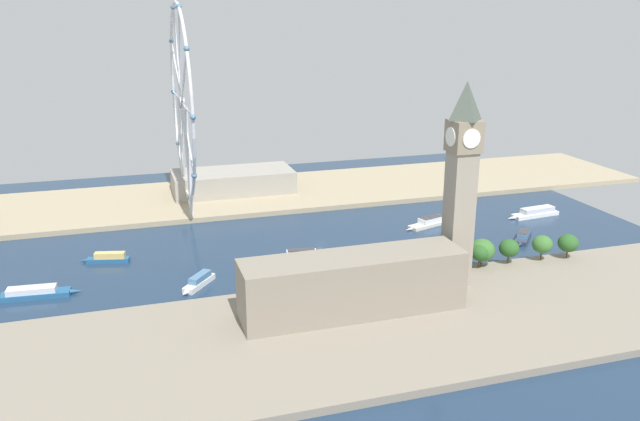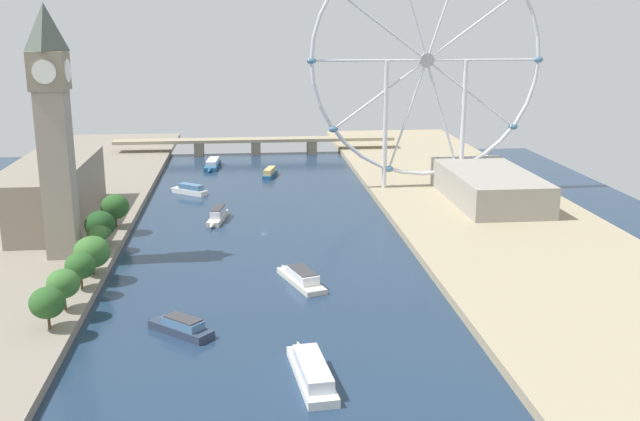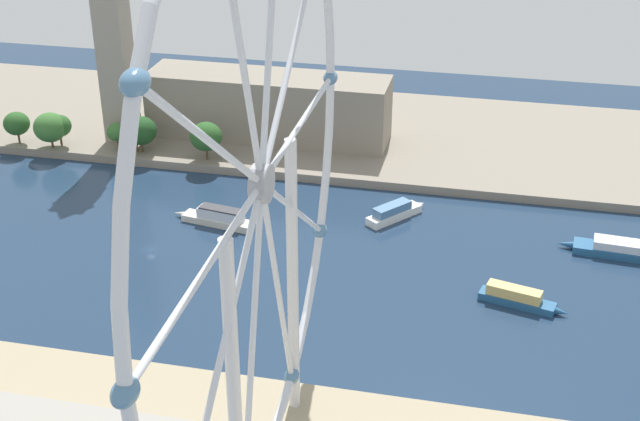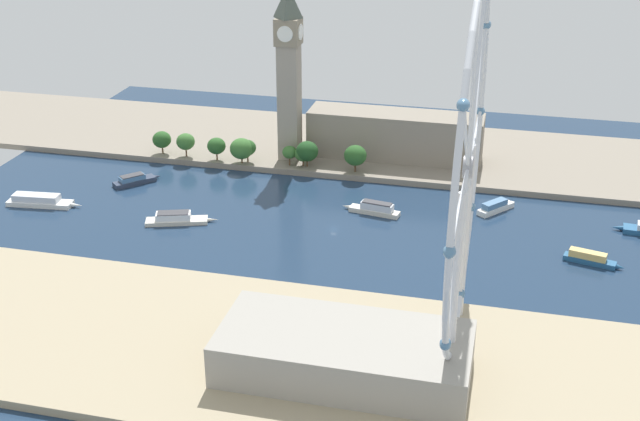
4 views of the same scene
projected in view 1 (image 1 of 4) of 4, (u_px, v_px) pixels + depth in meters
The scene contains 15 objects.
ground_plane at pixel (320, 244), 342.74m from camera, with size 371.12×371.12×0.00m, color #1E334C.
riverbank_left at pixel (396, 326), 250.58m from camera, with size 90.00×520.00×3.00m, color gray.
riverbank_right at pixel (276, 193), 434.01m from camera, with size 90.00×520.00×3.00m, color tan.
clock_tower at pixel (461, 182), 272.77m from camera, with size 12.97×12.97×88.91m.
parliament_block at pixel (353, 284), 255.77m from camera, with size 22.00×90.18×24.03m, color gray.
tree_row_embankment at pixel (466, 254), 298.77m from camera, with size 15.21×115.19×13.92m.
ferris_wheel at pixel (182, 104), 381.96m from camera, with size 118.88×3.20×121.78m.
riverside_hall at pixel (233, 181), 429.54m from camera, with size 36.51×78.96×14.23m, color gray.
tour_boat_0 at pixel (429, 222), 371.59m from camera, with size 15.39×31.75×5.21m.
tour_boat_1 at pixel (108, 258), 317.71m from camera, with size 9.48×24.11×5.05m.
tour_boat_2 at pixel (535, 213), 388.58m from camera, with size 10.63×36.15×5.42m.
tour_boat_3 at pixel (199, 282), 289.96m from camera, with size 20.77×17.64×5.21m.
tour_boat_4 at pixel (304, 256), 319.80m from camera, with size 9.09×27.63×5.90m.
tour_boat_5 at pixel (523, 237), 348.20m from camera, with size 20.89×19.49×5.02m.
tour_boat_6 at pixel (36, 293), 278.83m from camera, with size 9.43×33.64×4.80m.
Camera 1 is at (-307.48, 95.28, 119.06)m, focal length 36.13 mm.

